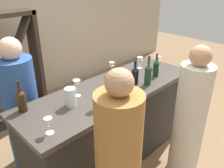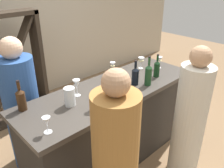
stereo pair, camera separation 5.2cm
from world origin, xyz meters
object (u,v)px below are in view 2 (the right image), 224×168
wine_glass_far_left (77,84)px  wine_glass_near_left (47,122)px  wine_bottle_leftmost_amber_brown (21,99)px  wine_glass_near_right (159,60)px  wine_rack (10,71)px  person_server_behind (23,111)px  wine_bottle_center_olive_green (148,74)px  person_left_guest (190,120)px  wine_glass_far_center (141,61)px  wine_glass_near_center (96,97)px  wine_bottle_second_left_near_black (135,75)px  water_pitcher (70,97)px  wine_bottle_second_right_dark_green (157,68)px  wine_glass_far_right (113,66)px

wine_glass_far_left → wine_glass_near_left: bearing=-148.1°
wine_glass_near_left → wine_bottle_leftmost_amber_brown: bearing=89.3°
wine_glass_near_left → wine_glass_near_right: bearing=6.7°
wine_rack → wine_glass_far_left: bearing=-86.2°
wine_bottle_leftmost_amber_brown → person_server_behind: person_server_behind is taller
wine_bottle_center_olive_green → person_left_guest: (0.10, -0.51, -0.40)m
wine_glass_far_left → person_server_behind: person_server_behind is taller
wine_glass_near_right → wine_glass_far_left: wine_glass_far_left is taller
wine_bottle_center_olive_green → wine_glass_near_right: size_ratio=2.19×
wine_bottle_leftmost_amber_brown → person_left_guest: bearing=-36.1°
wine_glass_far_center → wine_glass_near_left: bearing=-167.2°
wine_rack → wine_glass_near_center: size_ratio=9.82×
wine_bottle_leftmost_amber_brown → wine_glass_near_right: bearing=-8.3°
wine_bottle_second_left_near_black → person_left_guest: person_left_guest is taller
wine_glass_near_center → wine_glass_far_center: (1.04, 0.34, -0.01)m
wine_bottle_second_left_near_black → water_pitcher: (-0.78, 0.13, -0.02)m
wine_bottle_second_left_near_black → wine_bottle_center_olive_green: wine_bottle_center_olive_green is taller
wine_glass_near_left → water_pitcher: 0.43m
person_left_guest → wine_bottle_center_olive_green: bearing=18.3°
wine_bottle_second_right_dark_green → wine_glass_far_right: (-0.33, 0.42, 0.00)m
wine_bottle_second_left_near_black → person_left_guest: bearing=-72.6°
wine_rack → wine_glass_near_center: (0.09, -1.84, 0.28)m
wine_rack → wine_bottle_second_right_dark_green: size_ratio=5.86×
person_left_guest → person_server_behind: size_ratio=0.97×
wine_glass_near_center → water_pitcher: size_ratio=0.92×
wine_bottle_leftmost_amber_brown → person_server_behind: bearing=70.6°
wine_glass_far_left → wine_glass_far_center: 1.03m
water_pitcher → wine_glass_far_left: bearing=33.6°
wine_bottle_second_left_near_black → wine_glass_near_center: size_ratio=1.69×
wine_glass_far_center → wine_bottle_second_right_dark_green: bearing=-102.4°
wine_bottle_second_left_near_black → wine_glass_near_right: size_ratio=1.85×
wine_glass_near_left → wine_glass_far_right: wine_glass_far_right is taller
wine_bottle_second_left_near_black → wine_bottle_center_olive_green: size_ratio=0.85×
wine_bottle_center_olive_green → water_pitcher: size_ratio=1.84×
wine_glass_far_right → person_server_behind: person_server_behind is taller
wine_rack → wine_glass_near_left: bearing=-102.9°
wine_glass_near_left → wine_glass_far_left: size_ratio=0.80×
wine_bottle_second_right_dark_green → wine_glass_near_right: (0.25, 0.15, 0.00)m
wine_glass_near_center → wine_glass_far_left: size_ratio=0.94×
wine_rack → water_pitcher: 1.65m
wine_glass_near_right → wine_glass_far_center: wine_glass_near_right is taller
water_pitcher → wine_glass_near_left: bearing=-148.8°
wine_bottle_second_left_near_black → wine_bottle_center_olive_green: (0.09, -0.11, 0.02)m
wine_bottle_second_left_near_black → water_pitcher: size_ratio=1.56×
wine_bottle_second_left_near_black → wine_glass_near_left: wine_bottle_second_left_near_black is taller
wine_glass_far_center → water_pitcher: size_ratio=0.83×
wine_bottle_second_left_near_black → wine_glass_far_right: (0.02, 0.38, 0.00)m
wine_bottle_leftmost_amber_brown → wine_glass_far_center: (1.55, -0.10, -0.00)m
wine_bottle_second_right_dark_green → water_pitcher: 1.14m
wine_glass_near_left → person_server_behind: bearing=80.3°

